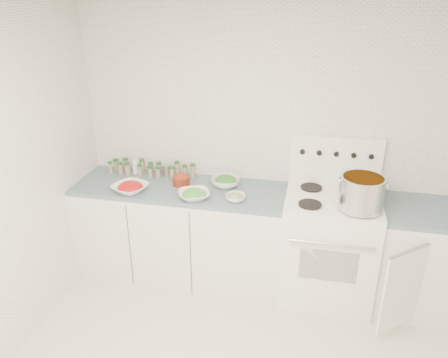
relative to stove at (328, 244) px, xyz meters
The scene contains 13 objects.
room_walls 1.66m from the stove, 112.04° to the right, with size 3.54×3.04×2.52m.
counter_left 1.31m from the stove, behind, with size 1.85×0.62×0.90m.
stove is the anchor object (origin of this frame).
counter_right 0.82m from the stove, ahead, with size 0.89×0.89×0.90m.
stock_pot 0.64m from the stove, 40.66° to the right, with size 0.36×0.33×0.26m.
bowl_tomato 1.75m from the stove, behind, with size 0.36×0.36×0.09m.
bowl_snowpea 1.22m from the stove, behind, with size 0.34×0.34×0.08m.
bowl_broccoli 1.03m from the stove, behind, with size 0.30×0.30×0.10m.
bowl_zucchini 0.90m from the stove, 168.86° to the right, with size 0.22×0.22×0.07m.
bowl_pepper 1.38m from the stove, behind, with size 0.15×0.15×0.10m.
salt_canister 1.87m from the stove, behind, with size 0.06×0.06×0.12m, color white.
tin_can 1.58m from the stove, behind, with size 0.08×0.08×0.10m, color gray.
spice_cluster 1.75m from the stove, behind, with size 0.81×0.16×0.14m.
Camera 1 is at (0.28, -2.10, 2.50)m, focal length 35.00 mm.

